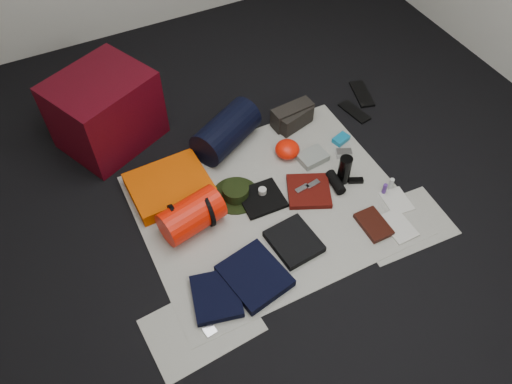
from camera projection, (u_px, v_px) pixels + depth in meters
name	position (u px, v px, depth m)	size (l,w,h in m)	color
floor	(270.00, 206.00, 3.15)	(4.50, 4.50, 0.02)	black
newspaper_mat	(270.00, 204.00, 3.14)	(1.60, 1.30, 0.01)	beige
newspaper_sheet_front_left	(202.00, 325.00, 2.64)	(0.58, 0.40, 0.00)	beige
newspaper_sheet_front_right	(403.00, 224.00, 3.05)	(0.58, 0.40, 0.00)	beige
red_cabinet	(105.00, 111.00, 3.32)	(0.61, 0.51, 0.51)	#4C0510
sleeping_pad	(169.00, 186.00, 3.18)	(0.49, 0.40, 0.09)	#EF5402
stuff_sack	(191.00, 215.00, 2.95)	(0.22, 0.22, 0.37)	#F31704
sack_strap_left	(176.00, 222.00, 2.92)	(0.22, 0.22, 0.03)	black
sack_strap_right	(207.00, 209.00, 2.98)	(0.22, 0.22, 0.03)	black
navy_duffel	(226.00, 131.00, 3.37)	(0.25, 0.25, 0.48)	black
boonie_brim	(236.00, 195.00, 3.18)	(0.31, 0.31, 0.01)	black
boonie_crown	(236.00, 191.00, 3.15)	(0.17, 0.17, 0.07)	black
hiking_boot_left	(295.00, 119.00, 3.53)	(0.27, 0.10, 0.13)	black
hiking_boot_right	(292.00, 115.00, 3.55)	(0.30, 0.11, 0.15)	black
flip_flop_left	(354.00, 112.00, 3.68)	(0.10, 0.26, 0.01)	black
flip_flop_right	(362.00, 94.00, 3.80)	(0.11, 0.29, 0.02)	black
trousers_navy_a	(216.00, 296.00, 2.71)	(0.25, 0.29, 0.05)	black
trousers_navy_b	(255.00, 276.00, 2.79)	(0.31, 0.35, 0.06)	black
trousers_charcoal	(294.00, 241.00, 2.94)	(0.26, 0.29, 0.05)	black
black_tshirt	(262.00, 198.00, 3.15)	(0.26, 0.25, 0.03)	black
red_shirt	(309.00, 191.00, 3.18)	(0.27, 0.27, 0.04)	#4F0D08
orange_stuff_sack	(287.00, 149.00, 3.36)	(0.17, 0.17, 0.11)	#F31704
first_aid_pouch	(312.00, 157.00, 3.36)	(0.19, 0.14, 0.05)	gray
water_bottle	(344.00, 170.00, 3.18)	(0.08, 0.08, 0.21)	black
speaker	(336.00, 182.00, 3.21)	(0.07, 0.07, 0.17)	black
compact_camera	(344.00, 153.00, 3.39)	(0.10, 0.06, 0.04)	#BCBCC1
cyan_case	(341.00, 139.00, 3.48)	(0.11, 0.07, 0.04)	#1076A2
toiletry_purple	(384.00, 189.00, 3.16)	(0.03, 0.03, 0.08)	#4D2780
toiletry_clear	(391.00, 184.00, 3.19)	(0.03, 0.03, 0.09)	beige
paperback_book	(374.00, 224.00, 3.02)	(0.15, 0.23, 0.03)	black
map_booklet	(398.00, 226.00, 3.03)	(0.15, 0.23, 0.01)	silver
map_printout	(397.00, 201.00, 3.15)	(0.15, 0.20, 0.01)	silver
sunglasses	(356.00, 181.00, 3.25)	(0.10, 0.04, 0.02)	black
key_cluster	(210.00, 330.00, 2.61)	(0.06, 0.06, 0.01)	#BCBCC1
tape_roll	(262.00, 191.00, 3.15)	(0.05, 0.05, 0.04)	beige
energy_bar_a	(302.00, 189.00, 3.16)	(0.10, 0.04, 0.01)	#BCBCC1
energy_bar_b	(313.00, 184.00, 3.19)	(0.10, 0.04, 0.01)	#BCBCC1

